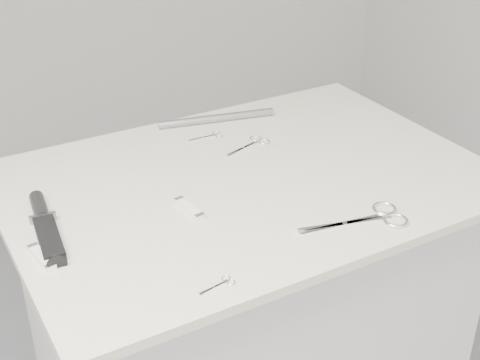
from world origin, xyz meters
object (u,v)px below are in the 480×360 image
large_shears (374,218)px  metal_rail (217,118)px  embroidery_scissors_a (253,143)px  plinth (247,344)px  pocket_knife_a (42,258)px  pocket_knife_b (189,209)px  sheathed_knife (44,223)px  embroidery_scissors_b (210,136)px  tiny_scissors (221,284)px

large_shears → metal_rail: (-0.05, 0.54, 0.01)m
embroidery_scissors_a → plinth: bearing=-141.8°
embroidery_scissors_a → pocket_knife_a: bearing=-176.3°
large_shears → pocket_knife_b: size_ratio=2.49×
large_shears → sheathed_knife: (-0.55, 0.28, 0.01)m
large_shears → embroidery_scissors_b: (-0.10, 0.48, -0.00)m
pocket_knife_a → large_shears: bearing=-115.1°
embroidery_scissors_a → embroidery_scissors_b: same height
large_shears → sheathed_knife: size_ratio=0.93×
sheathed_knife → pocket_knife_a: 0.11m
pocket_knife_b → sheathed_knife: bearing=66.7°
plinth → sheathed_knife: size_ratio=3.87×
plinth → embroidery_scissors_a: bearing=55.5°
tiny_scissors → metal_rail: metal_rail is taller
embroidery_scissors_b → metal_rail: bearing=53.7°
pocket_knife_b → metal_rail: size_ratio=0.30×
plinth → large_shears: large_shears is taller
tiny_scissors → pocket_knife_a: pocket_knife_a is taller
plinth → sheathed_knife: sheathed_knife is taller
large_shears → pocket_knife_a: 0.61m
plinth → pocket_knife_a: size_ratio=10.46×
plinth → sheathed_knife: 0.64m
large_shears → pocket_knife_b: pocket_knife_b is taller
plinth → embroidery_scissors_b: size_ratio=10.44×
pocket_knife_a → metal_rail: bearing=-63.7°
large_shears → pocket_knife_b: 0.35m
large_shears → tiny_scissors: (-0.35, -0.03, -0.00)m
tiny_scissors → pocket_knife_b: pocket_knife_b is taller
plinth → embroidery_scissors_b: (0.02, 0.22, 0.47)m
plinth → embroidery_scissors_b: 0.52m
embroidery_scissors_b → pocket_knife_a: bearing=-146.1°
embroidery_scissors_a → pocket_knife_a: size_ratio=1.48×
large_shears → tiny_scissors: large_shears is taller
metal_rail → embroidery_scissors_b: bearing=-128.7°
tiny_scissors → sheathed_knife: bearing=113.6°
tiny_scissors → pocket_knife_a: (-0.24, 0.21, 0.00)m
embroidery_scissors_a → tiny_scissors: bearing=-143.7°
embroidery_scissors_a → pocket_knife_b: bearing=-160.5°
plinth → pocket_knife_a: bearing=-170.2°
metal_rail → pocket_knife_b: bearing=-125.3°
plinth → large_shears: bearing=-64.5°
plinth → pocket_knife_b: (-0.17, -0.06, 0.48)m
sheathed_knife → large_shears: bearing=-110.4°
sheathed_knife → pocket_knife_a: (-0.03, -0.10, -0.00)m
pocket_knife_b → embroidery_scissors_a: bearing=-59.0°
sheathed_knife → metal_rail: (0.50, 0.26, 0.00)m
embroidery_scissors_a → tiny_scissors: same height
tiny_scissors → large_shears: bearing=-3.9°
large_shears → pocket_knife_a: size_ratio=2.51×
embroidery_scissors_a → embroidery_scissors_b: size_ratio=1.47×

